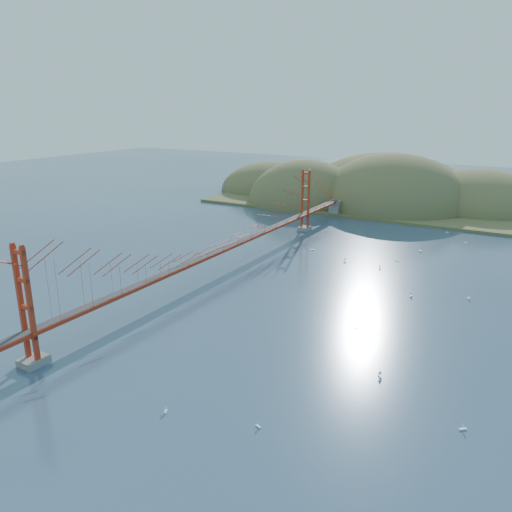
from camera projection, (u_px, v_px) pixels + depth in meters
The scene contains 17 objects.
ground at pixel (216, 274), 71.44m from camera, with size 320.00×320.00×0.00m, color #314763.
bridge at pixel (216, 226), 69.55m from camera, with size 2.20×94.40×12.00m.
far_headlands at pixel (376, 200), 127.04m from camera, with size 84.00×58.00×25.00m.
sailboat_0 at pixel (357, 325), 54.65m from camera, with size 0.56×0.57×0.64m.
sailboat_15 at pixel (420, 250), 82.54m from camera, with size 0.67×0.67×0.71m.
sailboat_16 at pixel (345, 261), 76.98m from camera, with size 0.66×0.66×0.69m.
sailboat_5 at pixel (469, 298), 62.26m from camera, with size 0.45×0.54×0.63m.
sailboat_6 at pixel (380, 375), 44.44m from camera, with size 0.64×0.64×0.70m.
sailboat_10 at pixel (166, 410), 39.38m from camera, with size 0.55×0.55×0.62m.
sailboat_7 at pixel (466, 242), 87.20m from camera, with size 0.58×0.52×0.65m.
sailboat_1 at pixel (380, 268), 73.81m from camera, with size 0.50×0.55×0.62m.
sailboat_14 at pixel (411, 295), 63.00m from camera, with size 0.49×0.57×0.66m.
sailboat_3 at pixel (312, 249), 82.95m from camera, with size 0.65×0.64×0.73m.
sailboat_2 at pixel (258, 425), 37.55m from camera, with size 0.50×0.50×0.56m.
sailboat_12 at pixel (447, 232), 94.40m from camera, with size 0.55×0.44×0.65m.
sailboat_extra_0 at pixel (463, 428), 37.22m from camera, with size 0.65×0.65×0.68m.
sailboat_extra_1 at pixel (397, 260), 77.40m from camera, with size 0.57×0.49×0.66m.
Camera 1 is at (38.89, -55.57, 23.31)m, focal length 35.00 mm.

